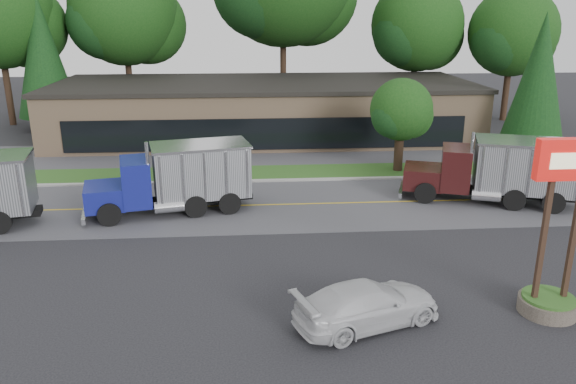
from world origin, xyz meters
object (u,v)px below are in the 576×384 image
at_px(rally_car, 367,304).
at_px(dump_truck_maroon, 501,169).
at_px(dump_truck_blue, 179,176).
at_px(bilo_sign, 555,257).

bearing_deg(rally_car, dump_truck_maroon, -59.71).
distance_m(dump_truck_blue, dump_truck_maroon, 16.49).
bearing_deg(dump_truck_blue, dump_truck_maroon, 168.12).
xyz_separation_m(bilo_sign, dump_truck_blue, (-13.32, 10.96, -0.22)).
height_order(bilo_sign, dump_truck_maroon, bilo_sign).
distance_m(bilo_sign, dump_truck_blue, 17.25).
distance_m(bilo_sign, rally_car, 6.31).
relative_size(bilo_sign, dump_truck_blue, 0.71).
distance_m(dump_truck_blue, rally_car, 13.36).
xyz_separation_m(dump_truck_blue, dump_truck_maroon, (16.49, 0.15, 0.00)).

